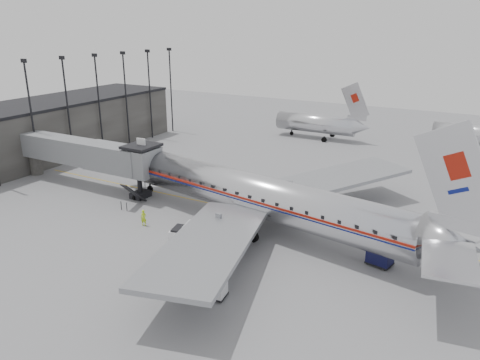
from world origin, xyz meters
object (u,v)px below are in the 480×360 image
object	(u,v)px
airliner	(260,196)
service_van	(197,235)
baggage_cart_navy	(380,256)
ramp_worker	(144,218)
baggage_cart_white	(214,288)

from	to	relation	value
airliner	service_van	size ratio (longest dim) A/B	8.23
baggage_cart_navy	service_van	bearing A→B (deg)	-150.47
baggage_cart_navy	ramp_worker	world-z (taller)	ramp_worker
baggage_cart_white	ramp_worker	xyz separation A→B (m)	(-13.20, 7.56, 0.05)
ramp_worker	baggage_cart_navy	bearing A→B (deg)	-9.10
airliner	ramp_worker	bearing A→B (deg)	-143.65
airliner	baggage_cart_navy	bearing A→B (deg)	1.22
airliner	ramp_worker	world-z (taller)	airliner
airliner	service_van	world-z (taller)	airliner
service_van	ramp_worker	xyz separation A→B (m)	(-7.48, 1.34, -0.36)
service_van	baggage_cart_navy	world-z (taller)	service_van
baggage_cart_white	ramp_worker	world-z (taller)	ramp_worker
baggage_cart_navy	baggage_cart_white	distance (m)	14.70
service_van	baggage_cart_white	xyz separation A→B (m)	(5.71, -6.23, -0.41)
service_van	ramp_worker	bearing A→B (deg)	156.78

